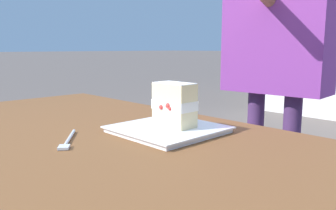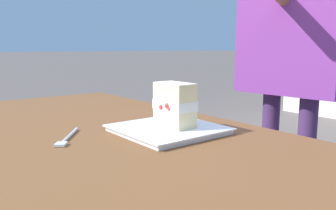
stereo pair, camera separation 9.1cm
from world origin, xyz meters
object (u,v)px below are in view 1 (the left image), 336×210
at_px(dessert_fork, 68,140).
at_px(diner_person, 277,31).
at_px(patio_table, 82,168).
at_px(cake_slice, 174,105).
at_px(dessert_plate, 168,129).

height_order(dessert_fork, diner_person, diner_person).
height_order(patio_table, cake_slice, cake_slice).
bearing_deg(dessert_plate, patio_table, -129.79).
bearing_deg(diner_person, dessert_plate, -85.87).
bearing_deg(patio_table, diner_person, 82.85).
xyz_separation_m(dessert_plate, dessert_fork, (-0.10, -0.24, -0.00)).
xyz_separation_m(patio_table, dessert_fork, (0.05, -0.06, 0.10)).
relative_size(patio_table, diner_person, 0.97).
bearing_deg(diner_person, patio_table, -97.15).
distance_m(dessert_fork, diner_person, 0.93).
bearing_deg(dessert_fork, patio_table, 129.38).
height_order(dessert_plate, diner_person, diner_person).
bearing_deg(diner_person, cake_slice, -85.11).
xyz_separation_m(cake_slice, diner_person, (-0.05, 0.62, 0.22)).
height_order(cake_slice, dessert_fork, cake_slice).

